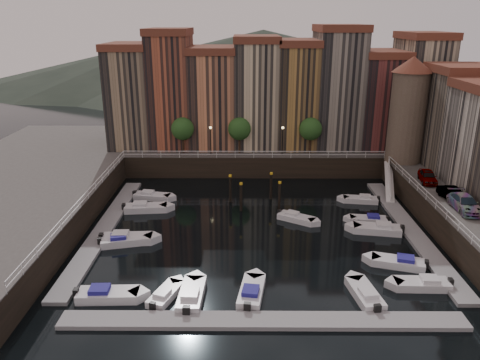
{
  "coord_description": "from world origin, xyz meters",
  "views": [
    {
      "loc": [
        -1.52,
        -46.15,
        21.22
      ],
      "look_at": [
        -1.83,
        4.0,
        3.9
      ],
      "focal_mm": 35.0,
      "sensor_mm": 36.0,
      "label": 1
    }
  ],
  "objects_px": {
    "mooring_pilings": "(255,192)",
    "boat_left_0": "(107,295)",
    "car_a": "(428,177)",
    "boat_left_2": "(126,239)",
    "car_b": "(452,195)",
    "corner_tower": "(408,108)",
    "boat_left_1": "(124,240)",
    "car_c": "(465,204)",
    "gangway": "(389,180)"
  },
  "relations": [
    {
      "from": "mooring_pilings",
      "to": "boat_left_2",
      "type": "height_order",
      "value": "mooring_pilings"
    },
    {
      "from": "gangway",
      "to": "car_b",
      "type": "distance_m",
      "value": 10.79
    },
    {
      "from": "corner_tower",
      "to": "car_c",
      "type": "distance_m",
      "value": 18.43
    },
    {
      "from": "boat_left_0",
      "to": "car_b",
      "type": "distance_m",
      "value": 35.85
    },
    {
      "from": "gangway",
      "to": "car_c",
      "type": "bearing_deg",
      "value": -74.48
    },
    {
      "from": "boat_left_0",
      "to": "car_b",
      "type": "xyz_separation_m",
      "value": [
        32.87,
        13.92,
        3.28
      ]
    },
    {
      "from": "car_c",
      "to": "car_b",
      "type": "bearing_deg",
      "value": 93.47
    },
    {
      "from": "mooring_pilings",
      "to": "car_c",
      "type": "relative_size",
      "value": 1.18
    },
    {
      "from": "boat_left_1",
      "to": "car_c",
      "type": "relative_size",
      "value": 0.99
    },
    {
      "from": "mooring_pilings",
      "to": "car_b",
      "type": "height_order",
      "value": "car_b"
    },
    {
      "from": "corner_tower",
      "to": "car_a",
      "type": "xyz_separation_m",
      "value": [
        0.09,
        -8.83,
        -6.47
      ]
    },
    {
      "from": "boat_left_1",
      "to": "car_b",
      "type": "height_order",
      "value": "car_b"
    },
    {
      "from": "corner_tower",
      "to": "car_b",
      "type": "xyz_separation_m",
      "value": [
        0.52,
        -14.58,
        -6.52
      ]
    },
    {
      "from": "corner_tower",
      "to": "car_c",
      "type": "height_order",
      "value": "corner_tower"
    },
    {
      "from": "gangway",
      "to": "car_b",
      "type": "bearing_deg",
      "value": -71.26
    },
    {
      "from": "gangway",
      "to": "mooring_pilings",
      "type": "relative_size",
      "value": 1.35
    },
    {
      "from": "boat_left_0",
      "to": "mooring_pilings",
      "type": "bearing_deg",
      "value": 56.5
    },
    {
      "from": "corner_tower",
      "to": "car_c",
      "type": "relative_size",
      "value": 2.66
    },
    {
      "from": "boat_left_0",
      "to": "car_c",
      "type": "xyz_separation_m",
      "value": [
        32.99,
        11.25,
        3.35
      ]
    },
    {
      "from": "gangway",
      "to": "corner_tower",
      "type": "bearing_deg",
      "value": 57.2
    },
    {
      "from": "mooring_pilings",
      "to": "boat_left_0",
      "type": "height_order",
      "value": "mooring_pilings"
    },
    {
      "from": "corner_tower",
      "to": "boat_left_1",
      "type": "distance_m",
      "value": 39.49
    },
    {
      "from": "boat_left_1",
      "to": "boat_left_2",
      "type": "bearing_deg",
      "value": 59.72
    },
    {
      "from": "car_a",
      "to": "car_c",
      "type": "height_order",
      "value": "car_c"
    },
    {
      "from": "boat_left_1",
      "to": "car_c",
      "type": "height_order",
      "value": "car_c"
    },
    {
      "from": "car_a",
      "to": "mooring_pilings",
      "type": "bearing_deg",
      "value": -172.09
    },
    {
      "from": "boat_left_1",
      "to": "car_a",
      "type": "xyz_separation_m",
      "value": [
        33.4,
        9.99,
        3.33
      ]
    },
    {
      "from": "boat_left_0",
      "to": "car_b",
      "type": "bearing_deg",
      "value": 21.07
    },
    {
      "from": "corner_tower",
      "to": "car_c",
      "type": "bearing_deg",
      "value": -87.87
    },
    {
      "from": "corner_tower",
      "to": "boat_left_2",
      "type": "height_order",
      "value": "corner_tower"
    },
    {
      "from": "gangway",
      "to": "car_a",
      "type": "relative_size",
      "value": 1.97
    },
    {
      "from": "boat_left_1",
      "to": "car_b",
      "type": "distance_m",
      "value": 34.25
    },
    {
      "from": "corner_tower",
      "to": "boat_left_2",
      "type": "relative_size",
      "value": 2.61
    },
    {
      "from": "corner_tower",
      "to": "car_b",
      "type": "relative_size",
      "value": 3.36
    },
    {
      "from": "mooring_pilings",
      "to": "boat_left_1",
      "type": "bearing_deg",
      "value": -142.02
    },
    {
      "from": "boat_left_2",
      "to": "car_b",
      "type": "bearing_deg",
      "value": 3.57
    },
    {
      "from": "boat_left_1",
      "to": "car_a",
      "type": "bearing_deg",
      "value": 2.82
    },
    {
      "from": "boat_left_1",
      "to": "boat_left_2",
      "type": "relative_size",
      "value": 0.97
    },
    {
      "from": "boat_left_2",
      "to": "car_c",
      "type": "bearing_deg",
      "value": -0.95
    },
    {
      "from": "mooring_pilings",
      "to": "car_b",
      "type": "xyz_separation_m",
      "value": [
        20.52,
        -6.15,
        2.03
      ]
    },
    {
      "from": "boat_left_0",
      "to": "corner_tower",
      "type": "bearing_deg",
      "value": 39.5
    },
    {
      "from": "gangway",
      "to": "boat_left_0",
      "type": "relative_size",
      "value": 1.61
    },
    {
      "from": "boat_left_0",
      "to": "car_c",
      "type": "bearing_deg",
      "value": 16.94
    },
    {
      "from": "car_c",
      "to": "boat_left_0",
      "type": "bearing_deg",
      "value": -160.36
    },
    {
      "from": "car_c",
      "to": "mooring_pilings",
      "type": "bearing_deg",
      "value": 157.68
    },
    {
      "from": "corner_tower",
      "to": "boat_left_0",
      "type": "relative_size",
      "value": 2.66
    },
    {
      "from": "boat_left_0",
      "to": "car_a",
      "type": "xyz_separation_m",
      "value": [
        32.44,
        19.67,
        3.32
      ]
    },
    {
      "from": "corner_tower",
      "to": "boat_left_2",
      "type": "bearing_deg",
      "value": -150.96
    },
    {
      "from": "mooring_pilings",
      "to": "boat_left_1",
      "type": "height_order",
      "value": "mooring_pilings"
    },
    {
      "from": "mooring_pilings",
      "to": "boat_left_0",
      "type": "distance_m",
      "value": 23.6
    }
  ]
}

